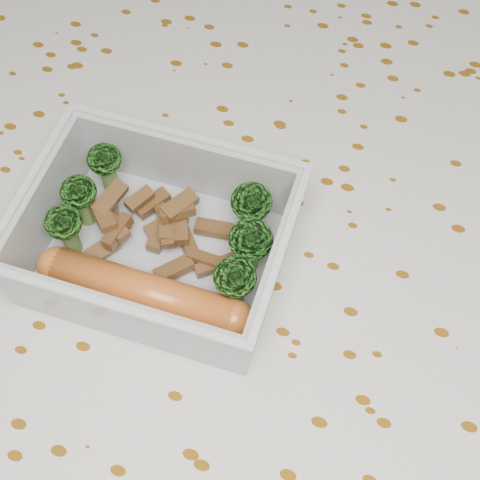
% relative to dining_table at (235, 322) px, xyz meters
% --- Properties ---
extents(dining_table, '(1.40, 0.90, 0.75)m').
position_rel_dining_table_xyz_m(dining_table, '(0.00, 0.00, 0.00)').
color(dining_table, brown).
rests_on(dining_table, ground).
extents(tablecloth, '(1.46, 0.96, 0.19)m').
position_rel_dining_table_xyz_m(tablecloth, '(0.00, 0.00, 0.05)').
color(tablecloth, silver).
rests_on(tablecloth, dining_table).
extents(lunch_container, '(0.17, 0.13, 0.06)m').
position_rel_dining_table_xyz_m(lunch_container, '(-0.05, -0.01, 0.11)').
color(lunch_container, silver).
rests_on(lunch_container, tablecloth).
extents(broccoli_florets, '(0.14, 0.08, 0.04)m').
position_rel_dining_table_xyz_m(broccoli_florets, '(-0.04, 0.01, 0.12)').
color(broccoli_florets, '#608C3F').
rests_on(broccoli_florets, lunch_container).
extents(meat_pile, '(0.10, 0.07, 0.03)m').
position_rel_dining_table_xyz_m(meat_pile, '(-0.06, 0.01, 0.10)').
color(meat_pile, brown).
rests_on(meat_pile, lunch_container).
extents(sausage, '(0.14, 0.03, 0.03)m').
position_rel_dining_table_xyz_m(sausage, '(-0.05, -0.04, 0.11)').
color(sausage, '#C45E22').
rests_on(sausage, lunch_container).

